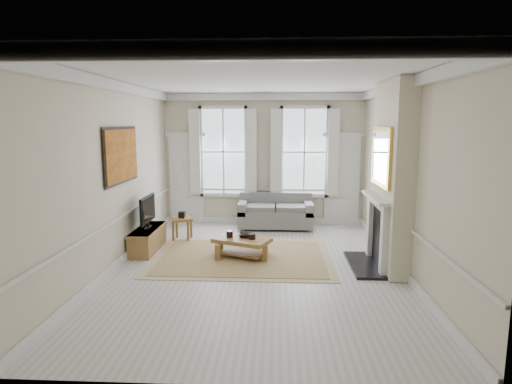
# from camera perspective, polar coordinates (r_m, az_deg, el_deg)

# --- Properties ---
(floor) EXTENTS (7.20, 7.20, 0.00)m
(floor) POSITION_cam_1_polar(r_m,az_deg,el_deg) (8.03, 0.16, -10.06)
(floor) COLOR #B7B5AD
(floor) RESTS_ON ground
(ceiling) EXTENTS (7.20, 7.20, 0.00)m
(ceiling) POSITION_cam_1_polar(r_m,az_deg,el_deg) (7.61, 0.17, 14.87)
(ceiling) COLOR white
(ceiling) RESTS_ON back_wall
(back_wall) EXTENTS (5.20, 0.00, 5.20)m
(back_wall) POSITION_cam_1_polar(r_m,az_deg,el_deg) (11.21, 1.03, 4.36)
(back_wall) COLOR beige
(back_wall) RESTS_ON floor
(left_wall) EXTENTS (0.00, 7.20, 7.20)m
(left_wall) POSITION_cam_1_polar(r_m,az_deg,el_deg) (8.18, -18.36, 2.08)
(left_wall) COLOR beige
(left_wall) RESTS_ON floor
(right_wall) EXTENTS (0.00, 7.20, 7.20)m
(right_wall) POSITION_cam_1_polar(r_m,az_deg,el_deg) (7.95, 19.24, 1.84)
(right_wall) COLOR beige
(right_wall) RESTS_ON floor
(window_left) EXTENTS (1.26, 0.20, 2.20)m
(window_left) POSITION_cam_1_polar(r_m,az_deg,el_deg) (11.23, -4.36, 5.37)
(window_left) COLOR #B2BCC6
(window_left) RESTS_ON back_wall
(window_right) EXTENTS (1.26, 0.20, 2.20)m
(window_right) POSITION_cam_1_polar(r_m,az_deg,el_deg) (11.16, 6.45, 5.32)
(window_right) COLOR #B2BCC6
(window_right) RESTS_ON back_wall
(door_left) EXTENTS (0.90, 0.08, 2.30)m
(door_left) POSITION_cam_1_polar(r_m,az_deg,el_deg) (11.48, -9.26, 1.60)
(door_left) COLOR silver
(door_left) RESTS_ON floor
(door_right) EXTENTS (0.90, 0.08, 2.30)m
(door_right) POSITION_cam_1_polar(r_m,az_deg,el_deg) (11.36, 11.42, 1.45)
(door_right) COLOR silver
(door_right) RESTS_ON floor
(painting) EXTENTS (0.05, 1.66, 1.06)m
(painting) POSITION_cam_1_polar(r_m,az_deg,el_deg) (8.41, -17.49, 4.70)
(painting) COLOR #C57F21
(painting) RESTS_ON left_wall
(chimney_breast) EXTENTS (0.35, 1.70, 3.38)m
(chimney_breast) POSITION_cam_1_polar(r_m,az_deg,el_deg) (8.09, 17.66, 2.04)
(chimney_breast) COLOR beige
(chimney_breast) RESTS_ON floor
(hearth) EXTENTS (0.55, 1.50, 0.05)m
(hearth) POSITION_cam_1_polar(r_m,az_deg,el_deg) (8.36, 14.24, -9.37)
(hearth) COLOR black
(hearth) RESTS_ON floor
(fireplace) EXTENTS (0.21, 1.45, 1.33)m
(fireplace) POSITION_cam_1_polar(r_m,az_deg,el_deg) (8.21, 15.80, -4.65)
(fireplace) COLOR silver
(fireplace) RESTS_ON floor
(mirror) EXTENTS (0.06, 1.26, 1.06)m
(mirror) POSITION_cam_1_polar(r_m,az_deg,el_deg) (8.01, 16.29, 4.55)
(mirror) COLOR gold
(mirror) RESTS_ON chimney_breast
(sofa) EXTENTS (1.86, 0.91, 0.86)m
(sofa) POSITION_cam_1_polar(r_m,az_deg,el_deg) (10.92, 2.62, -2.89)
(sofa) COLOR #62625F
(sofa) RESTS_ON floor
(side_table) EXTENTS (0.55, 0.55, 0.51)m
(side_table) POSITION_cam_1_polar(r_m,az_deg,el_deg) (9.92, -9.82, -4.00)
(side_table) COLOR brown
(side_table) RESTS_ON floor
(rug) EXTENTS (3.50, 2.60, 0.02)m
(rug) POSITION_cam_1_polar(r_m,az_deg,el_deg) (8.58, -1.86, -8.69)
(rug) COLOR tan
(rug) RESTS_ON floor
(coffee_table) EXTENTS (1.23, 0.99, 0.40)m
(coffee_table) POSITION_cam_1_polar(r_m,az_deg,el_deg) (8.49, -1.87, -6.68)
(coffee_table) COLOR brown
(coffee_table) RESTS_ON rug
(ceramic_pot_a) EXTENTS (0.13, 0.13, 0.13)m
(ceramic_pot_a) POSITION_cam_1_polar(r_m,az_deg,el_deg) (8.53, -3.53, -5.62)
(ceramic_pot_a) COLOR black
(ceramic_pot_a) RESTS_ON coffee_table
(ceramic_pot_b) EXTENTS (0.14, 0.14, 0.10)m
(ceramic_pot_b) POSITION_cam_1_polar(r_m,az_deg,el_deg) (8.40, -0.54, -5.95)
(ceramic_pot_b) COLOR black
(ceramic_pot_b) RESTS_ON coffee_table
(bowl) EXTENTS (0.35, 0.35, 0.07)m
(bowl) POSITION_cam_1_polar(r_m,az_deg,el_deg) (8.56, -1.49, -5.78)
(bowl) COLOR black
(bowl) RESTS_ON coffee_table
(tv_stand) EXTENTS (0.43, 1.34, 0.48)m
(tv_stand) POSITION_cam_1_polar(r_m,az_deg,el_deg) (9.28, -14.23, -6.13)
(tv_stand) COLOR brown
(tv_stand) RESTS_ON floor
(tv) EXTENTS (0.08, 0.90, 0.68)m
(tv) POSITION_cam_1_polar(r_m,az_deg,el_deg) (9.13, -14.25, -2.29)
(tv) COLOR black
(tv) RESTS_ON tv_stand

